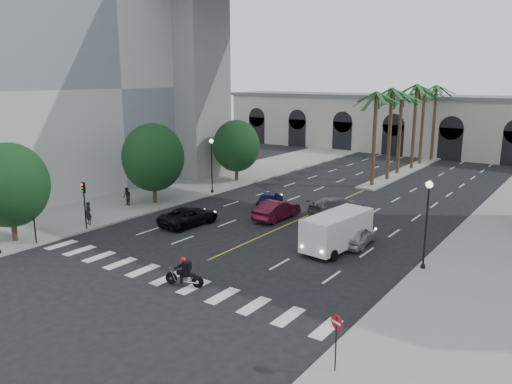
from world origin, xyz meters
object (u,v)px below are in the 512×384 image
object	(u,v)px
pedestrian_a	(88,213)
lamp_post_right	(427,218)
car_d	(337,206)
pedestrian_b	(127,197)
traffic_signal_near	(33,209)
car_e	(270,199)
traffic_signal_far	(84,198)
car_c	(189,216)
cargo_van	(337,230)
do_not_enter_sign	(336,332)
car_a	(357,235)
car_b	(277,210)
motorcycle_rider	(185,273)
lamp_post_left_far	(212,161)

from	to	relation	value
pedestrian_a	lamp_post_right	bearing A→B (deg)	19.86
car_d	pedestrian_b	world-z (taller)	pedestrian_b
traffic_signal_near	car_e	size ratio (longest dim) A/B	0.85
traffic_signal_far	lamp_post_right	bearing A→B (deg)	15.98
car_c	pedestrian_a	size ratio (longest dim) A/B	2.84
traffic_signal_far	car_c	size ratio (longest dim) A/B	0.74
lamp_post_right	pedestrian_b	distance (m)	25.70
cargo_van	traffic_signal_near	bearing A→B (deg)	-141.20
do_not_enter_sign	car_a	bearing A→B (deg)	132.77
car_a	car_c	distance (m)	12.87
car_c	car_d	xyz separation A→B (m)	(8.09, 9.01, 0.08)
car_d	do_not_enter_sign	world-z (taller)	do_not_enter_sign
car_b	pedestrian_b	xyz separation A→B (m)	(-12.70, -4.31, 0.18)
traffic_signal_far	car_c	world-z (taller)	traffic_signal_far
lamp_post_right	motorcycle_rider	xyz separation A→B (m)	(-9.84, -9.65, -2.48)
traffic_signal_near	traffic_signal_far	distance (m)	4.00
motorcycle_rider	lamp_post_left_far	bearing A→B (deg)	110.35
traffic_signal_far	motorcycle_rider	size ratio (longest dim) A/B	1.65
traffic_signal_near	pedestrian_a	size ratio (longest dim) A/B	2.11
traffic_signal_far	do_not_enter_sign	size ratio (longest dim) A/B	1.50
car_e	traffic_signal_far	bearing A→B (deg)	40.37
cargo_van	pedestrian_a	bearing A→B (deg)	-155.27
car_e	cargo_van	xyz separation A→B (m)	(9.62, -6.59, 0.62)
lamp_post_left_far	traffic_signal_far	distance (m)	14.52
car_c	car_a	bearing A→B (deg)	-160.96
traffic_signal_near	car_b	distance (m)	17.74
car_c	do_not_enter_sign	xyz separation A→B (m)	(18.05, -11.46, 1.09)
traffic_signal_far	car_b	size ratio (longest dim) A/B	0.78
lamp_post_right	traffic_signal_far	world-z (taller)	lamp_post_right
car_b	car_d	distance (m)	5.13
car_b	cargo_van	size ratio (longest dim) A/B	0.80
motorcycle_rider	do_not_enter_sign	distance (m)	10.76
car_c	do_not_enter_sign	size ratio (longest dim) A/B	2.02
car_c	lamp_post_right	bearing A→B (deg)	-171.03
car_d	car_e	xyz separation A→B (m)	(-5.93, -1.05, -0.04)
lamp_post_right	pedestrian_a	world-z (taller)	lamp_post_right
cargo_van	car_e	bearing A→B (deg)	151.71
traffic_signal_far	pedestrian_b	size ratio (longest dim) A/B	2.29
lamp_post_right	cargo_van	xyz separation A→B (m)	(-5.78, 0.36, -1.87)
car_c	cargo_van	distance (m)	11.87
cargo_van	pedestrian_a	xyz separation A→B (m)	(-17.78, -5.99, -0.33)
traffic_signal_near	do_not_enter_sign	bearing A→B (deg)	-4.84
car_a	cargo_van	bearing A→B (deg)	59.87
traffic_signal_near	car_d	distance (m)	22.81
motorcycle_rider	pedestrian_b	xyz separation A→B (m)	(-15.75, 9.53, 0.21)
lamp_post_left_far	traffic_signal_near	size ratio (longest dim) A/B	1.47
traffic_signal_far	car_e	distance (m)	15.41
lamp_post_right	traffic_signal_far	distance (m)	23.62
lamp_post_right	pedestrian_a	distance (m)	24.32
pedestrian_b	cargo_van	bearing A→B (deg)	12.72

